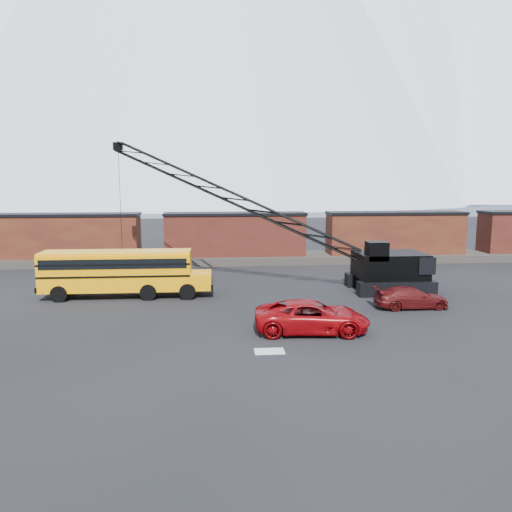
{
  "coord_description": "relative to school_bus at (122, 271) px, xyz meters",
  "views": [
    {
      "loc": [
        -1.98,
        -26.32,
        7.94
      ],
      "look_at": [
        0.71,
        6.13,
        3.0
      ],
      "focal_mm": 35.0,
      "sensor_mm": 36.0,
      "label": 1
    }
  ],
  "objects": [
    {
      "name": "ground",
      "position": [
        8.33,
        -7.87,
        -1.79
      ],
      "size": [
        160.0,
        160.0,
        0.0
      ],
      "primitive_type": "plane",
      "color": "black",
      "rests_on": "ground"
    },
    {
      "name": "mountain_ridge",
      "position": [
        14.52,
        274.91,
        90.78
      ],
      "size": [
        800.0,
        340.0,
        240.0
      ],
      "color": "white",
      "rests_on": "ground"
    },
    {
      "name": "gravel_berm",
      "position": [
        8.33,
        14.13,
        -1.44
      ],
      "size": [
        120.0,
        5.0,
        0.7
      ],
      "primitive_type": "cube",
      "color": "#423C36",
      "rests_on": "ground"
    },
    {
      "name": "boxcar_west_near",
      "position": [
        -7.67,
        14.13,
        0.97
      ],
      "size": [
        13.7,
        3.1,
        4.17
      ],
      "color": "#401612",
      "rests_on": "gravel_berm"
    },
    {
      "name": "boxcar_mid",
      "position": [
        8.33,
        14.13,
        0.97
      ],
      "size": [
        13.7,
        3.1,
        4.17
      ],
      "color": "#541E17",
      "rests_on": "gravel_berm"
    },
    {
      "name": "boxcar_east_near",
      "position": [
        24.33,
        14.13,
        0.97
      ],
      "size": [
        13.7,
        3.1,
        4.17
      ],
      "color": "#401612",
      "rests_on": "gravel_berm"
    },
    {
      "name": "snow_patch",
      "position": [
        8.83,
        -11.87,
        -1.78
      ],
      "size": [
        1.4,
        0.9,
        0.02
      ],
      "primitive_type": "cube",
      "color": "silver",
      "rests_on": "ground"
    },
    {
      "name": "school_bus",
      "position": [
        0.0,
        0.0,
        0.0
      ],
      "size": [
        11.65,
        2.65,
        3.19
      ],
      "color": "#F99C05",
      "rests_on": "ground"
    },
    {
      "name": "red_pickup",
      "position": [
        11.39,
        -9.03,
        -0.96
      ],
      "size": [
        6.23,
        3.25,
        1.68
      ],
      "primitive_type": "imported",
      "rotation": [
        0.0,
        0.0,
        1.49
      ],
      "color": "#96070B",
      "rests_on": "ground"
    },
    {
      "name": "maroon_suv",
      "position": [
        18.58,
        -4.55,
        -1.13
      ],
      "size": [
        4.62,
        1.92,
        1.33
      ],
      "primitive_type": "imported",
      "rotation": [
        0.0,
        0.0,
        1.58
      ],
      "color": "#4C0D0E",
      "rests_on": "ground"
    },
    {
      "name": "crawler_crane",
      "position": [
        8.41,
        3.02,
        4.54
      ],
      "size": [
        23.15,
        7.79,
        11.03
      ],
      "color": "black",
      "rests_on": "ground"
    }
  ]
}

